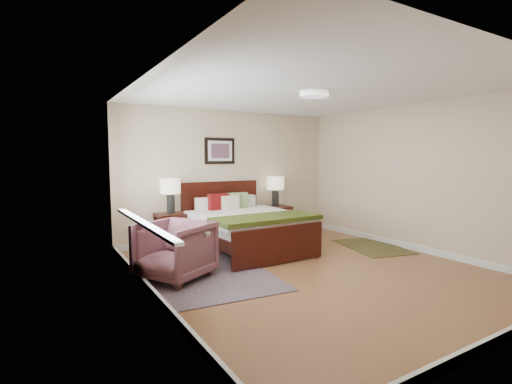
% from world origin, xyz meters
% --- Properties ---
extents(floor, '(5.00, 5.00, 0.00)m').
position_xyz_m(floor, '(0.00, 0.00, 0.00)').
color(floor, brown).
rests_on(floor, ground).
extents(back_wall, '(4.50, 0.04, 2.50)m').
position_xyz_m(back_wall, '(0.00, 2.50, 1.25)').
color(back_wall, '#C4AF8E').
rests_on(back_wall, ground).
extents(front_wall, '(4.50, 0.04, 2.50)m').
position_xyz_m(front_wall, '(0.00, -2.50, 1.25)').
color(front_wall, '#C4AF8E').
rests_on(front_wall, ground).
extents(left_wall, '(0.04, 5.00, 2.50)m').
position_xyz_m(left_wall, '(-2.25, 0.00, 1.25)').
color(left_wall, '#C4AF8E').
rests_on(left_wall, ground).
extents(right_wall, '(0.04, 5.00, 2.50)m').
position_xyz_m(right_wall, '(2.25, 0.00, 1.25)').
color(right_wall, '#C4AF8E').
rests_on(right_wall, ground).
extents(ceiling, '(4.50, 5.00, 0.02)m').
position_xyz_m(ceiling, '(0.00, 0.00, 2.50)').
color(ceiling, white).
rests_on(ceiling, back_wall).
extents(window, '(0.11, 2.72, 1.32)m').
position_xyz_m(window, '(-2.20, 0.70, 1.38)').
color(window, silver).
rests_on(window, left_wall).
extents(door, '(0.06, 1.00, 2.18)m').
position_xyz_m(door, '(-2.23, -1.75, 1.07)').
color(door, silver).
rests_on(door, ground).
extents(ceil_fixture, '(0.44, 0.44, 0.08)m').
position_xyz_m(ceil_fixture, '(0.00, 0.00, 2.47)').
color(ceil_fixture, white).
rests_on(ceil_fixture, ceiling).
extents(bed, '(1.71, 2.07, 1.11)m').
position_xyz_m(bed, '(-0.25, 1.48, 0.52)').
color(bed, '#340E07').
rests_on(bed, ground).
extents(wall_art, '(0.62, 0.05, 0.50)m').
position_xyz_m(wall_art, '(-0.25, 2.47, 1.72)').
color(wall_art, black).
rests_on(wall_art, back_wall).
extents(nightstand_left, '(0.52, 0.47, 0.62)m').
position_xyz_m(nightstand_left, '(-1.30, 2.25, 0.49)').
color(nightstand_left, '#340E07').
rests_on(nightstand_left, ground).
extents(nightstand_right, '(0.59, 0.44, 0.59)m').
position_xyz_m(nightstand_right, '(0.91, 2.26, 0.36)').
color(nightstand_right, '#340E07').
rests_on(nightstand_right, ground).
extents(lamp_left, '(0.35, 0.35, 0.61)m').
position_xyz_m(lamp_left, '(-1.30, 2.27, 1.05)').
color(lamp_left, black).
rests_on(lamp_left, nightstand_left).
extents(lamp_right, '(0.35, 0.35, 0.61)m').
position_xyz_m(lamp_right, '(0.91, 2.27, 1.02)').
color(lamp_right, black).
rests_on(lamp_right, nightstand_right).
extents(armchair, '(1.13, 1.12, 0.77)m').
position_xyz_m(armchair, '(-1.80, 0.62, 0.38)').
color(armchair, brown).
rests_on(armchair, ground).
extents(rug_persian, '(1.79, 2.38, 0.01)m').
position_xyz_m(rug_persian, '(-1.35, 0.61, 0.01)').
color(rug_persian, '#0C0D3D').
rests_on(rug_persian, ground).
extents(rug_navy, '(1.18, 1.51, 0.01)m').
position_xyz_m(rug_navy, '(1.80, 0.48, 0.01)').
color(rug_navy, black).
rests_on(rug_navy, ground).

